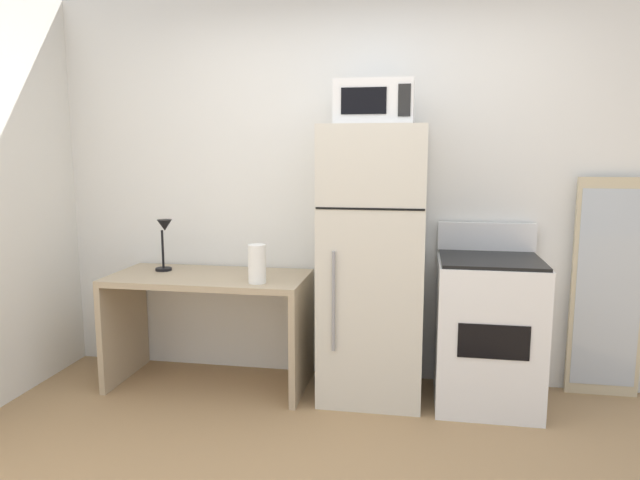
# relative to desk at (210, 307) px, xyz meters

# --- Properties ---
(wall_back_white) EXTENTS (5.00, 0.10, 2.60)m
(wall_back_white) POSITION_rel_desk_xyz_m (1.00, 0.38, 0.77)
(wall_back_white) COLOR white
(wall_back_white) RESTS_ON ground
(desk) EXTENTS (1.29, 0.62, 0.75)m
(desk) POSITION_rel_desk_xyz_m (0.00, 0.00, 0.00)
(desk) COLOR tan
(desk) RESTS_ON ground
(desk_lamp) EXTENTS (0.14, 0.12, 0.35)m
(desk_lamp) POSITION_rel_desk_xyz_m (-0.34, 0.07, 0.46)
(desk_lamp) COLOR black
(desk_lamp) RESTS_ON desk
(paper_towel_roll) EXTENTS (0.11, 0.11, 0.24)m
(paper_towel_roll) POSITION_rel_desk_xyz_m (0.38, -0.17, 0.34)
(paper_towel_roll) COLOR white
(paper_towel_roll) RESTS_ON desk
(refrigerator) EXTENTS (0.63, 0.61, 1.71)m
(refrigerator) POSITION_rel_desk_xyz_m (1.08, 0.02, 0.32)
(refrigerator) COLOR beige
(refrigerator) RESTS_ON ground
(microwave) EXTENTS (0.46, 0.35, 0.26)m
(microwave) POSITION_rel_desk_xyz_m (1.08, -0.00, 1.31)
(microwave) COLOR silver
(microwave) RESTS_ON refrigerator
(oven_range) EXTENTS (0.62, 0.61, 1.10)m
(oven_range) POSITION_rel_desk_xyz_m (1.79, 0.01, -0.07)
(oven_range) COLOR white
(oven_range) RESTS_ON ground
(leaning_mirror) EXTENTS (0.44, 0.03, 1.40)m
(leaning_mirror) POSITION_rel_desk_xyz_m (2.54, 0.27, 0.17)
(leaning_mirror) COLOR #C6B793
(leaning_mirror) RESTS_ON ground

